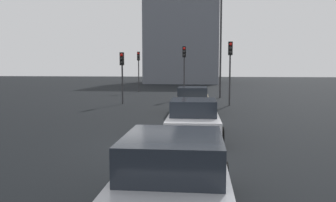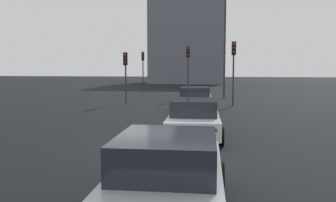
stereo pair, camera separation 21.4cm
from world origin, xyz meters
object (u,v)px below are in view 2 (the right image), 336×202
object	(u,v)px
car_white_left_second	(194,119)
traffic_light_near_right	(125,67)
traffic_light_far_right	(234,60)
car_silver_left_third	(168,178)
traffic_light_far_left	(188,61)
car_beige_left_lead	(195,100)
street_lamp_kerbside	(225,39)
traffic_light_near_left	(143,63)

from	to	relation	value
car_white_left_second	traffic_light_near_right	xyz separation A→B (m)	(10.97, 5.53, 1.92)
traffic_light_far_right	car_silver_left_third	bearing A→B (deg)	-10.07
traffic_light_near_right	traffic_light_far_left	size ratio (longest dim) A/B	0.85
car_beige_left_lead	traffic_light_far_right	bearing A→B (deg)	-33.31
street_lamp_kerbside	car_white_left_second	bearing A→B (deg)	174.99
car_beige_left_lead	traffic_light_far_left	distance (m)	8.92
car_beige_left_lead	traffic_light_near_left	distance (m)	16.84
traffic_light_near_left	street_lamp_kerbside	size ratio (longest dim) A/B	0.49
traffic_light_near_left	street_lamp_kerbside	world-z (taller)	street_lamp_kerbside
car_white_left_second	traffic_light_far_left	bearing A→B (deg)	3.43
car_silver_left_third	traffic_light_near_left	xyz separation A→B (m)	(29.65, 6.72, 2.27)
car_white_left_second	traffic_light_near_left	bearing A→B (deg)	14.58
car_silver_left_third	street_lamp_kerbside	world-z (taller)	street_lamp_kerbside
car_beige_left_lead	traffic_light_far_right	xyz separation A→B (m)	(3.78, -2.33, 2.38)
traffic_light_near_left	car_beige_left_lead	bearing A→B (deg)	15.36
traffic_light_near_right	street_lamp_kerbside	world-z (taller)	street_lamp_kerbside
car_silver_left_third	street_lamp_kerbside	bearing A→B (deg)	-4.74
traffic_light_near_right	street_lamp_kerbside	size ratio (longest dim) A/B	0.43
car_silver_left_third	traffic_light_far_right	world-z (taller)	traffic_light_far_right
car_white_left_second	traffic_light_near_right	distance (m)	12.43
traffic_light_far_left	street_lamp_kerbside	world-z (taller)	street_lamp_kerbside
car_white_left_second	street_lamp_kerbside	xyz separation A→B (m)	(16.82, -1.47, 4.24)
car_beige_left_lead	traffic_light_near_right	bearing A→B (deg)	51.70
traffic_light_near_left	traffic_light_far_left	distance (m)	8.66
traffic_light_near_left	traffic_light_far_right	world-z (taller)	traffic_light_far_right
car_beige_left_lead	car_silver_left_third	xyz separation A→B (m)	(-14.22, -0.37, 0.01)
traffic_light_far_right	street_lamp_kerbside	xyz separation A→B (m)	(5.90, 0.47, 1.85)
traffic_light_near_left	street_lamp_kerbside	xyz separation A→B (m)	(-5.75, -8.21, 1.94)
car_white_left_second	traffic_light_near_left	xyz separation A→B (m)	(22.57, 6.73, 2.30)
car_silver_left_third	street_lamp_kerbside	size ratio (longest dim) A/B	0.53
traffic_light_far_left	street_lamp_kerbside	distance (m)	3.69
traffic_light_far_left	traffic_light_near_left	bearing A→B (deg)	-143.91
traffic_light_near_left	traffic_light_near_right	world-z (taller)	traffic_light_near_left
traffic_light_near_right	traffic_light_far_right	size ratio (longest dim) A/B	0.84
traffic_light_near_right	car_beige_left_lead	bearing A→B (deg)	53.17
car_beige_left_lead	car_white_left_second	bearing A→B (deg)	-178.64
traffic_light_near_left	traffic_light_far_left	xyz separation A→B (m)	(-6.90, -5.23, 0.08)
car_silver_left_third	traffic_light_near_right	bearing A→B (deg)	15.81
traffic_light_far_left	car_white_left_second	bearing A→B (deg)	4.38
car_silver_left_third	traffic_light_near_left	bearing A→B (deg)	11.60
car_beige_left_lead	street_lamp_kerbside	distance (m)	10.72
car_white_left_second	traffic_light_near_left	size ratio (longest dim) A/B	1.07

